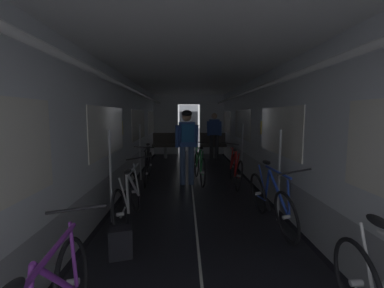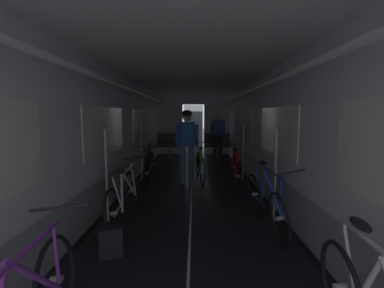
{
  "view_description": "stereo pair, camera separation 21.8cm",
  "coord_description": "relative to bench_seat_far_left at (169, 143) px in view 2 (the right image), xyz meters",
  "views": [
    {
      "loc": [
        -0.16,
        -1.76,
        1.61
      ],
      "look_at": [
        0.0,
        4.15,
        0.96
      ],
      "focal_mm": 24.5,
      "sensor_mm": 36.0,
      "label": 1
    },
    {
      "loc": [
        0.06,
        -1.76,
        1.61
      ],
      "look_at": [
        0.0,
        4.15,
        0.96
      ],
      "focal_mm": 24.5,
      "sensor_mm": 36.0,
      "label": 2
    }
  ],
  "objects": [
    {
      "name": "bicycle_blue",
      "position": [
        1.99,
        -6.16,
        -0.19
      ],
      "size": [
        0.47,
        1.7,
        0.96
      ],
      "color": "black",
      "rests_on": "ground"
    },
    {
      "name": "bicycle_red",
      "position": [
        1.91,
        -3.92,
        -0.19
      ],
      "size": [
        0.44,
        1.69,
        0.95
      ],
      "color": "black",
      "rests_on": "ground"
    },
    {
      "name": "train_car_shell",
      "position": [
        0.9,
        -4.47,
        1.13
      ],
      "size": [
        3.14,
        12.34,
        2.57
      ],
      "color": "black",
      "rests_on": "ground"
    },
    {
      "name": "backpack_on_floor",
      "position": [
        0.0,
        -6.97,
        -0.4
      ],
      "size": [
        0.31,
        0.27,
        0.34
      ],
      "primitive_type": "cube",
      "rotation": [
        0.0,
        0.0,
        0.29
      ],
      "color": "black",
      "rests_on": "ground"
    },
    {
      "name": "bicycle_silver",
      "position": [
        -0.1,
        -6.03,
        -0.19
      ],
      "size": [
        0.44,
        1.69,
        0.96
      ],
      "color": "black",
      "rests_on": "ground"
    },
    {
      "name": "bench_seat_far_right",
      "position": [
        1.8,
        0.0,
        0.0
      ],
      "size": [
        0.98,
        0.51,
        0.95
      ],
      "color": "gray",
      "rests_on": "ground"
    },
    {
      "name": "bicycle_green_in_aisle",
      "position": [
        1.09,
        -3.61,
        -0.18
      ],
      "size": [
        0.44,
        1.69,
        0.94
      ],
      "color": "black",
      "rests_on": "ground"
    },
    {
      "name": "person_cyclist_aisle",
      "position": [
        0.79,
        -3.88,
        0.5
      ],
      "size": [
        0.54,
        0.41,
        1.73
      ],
      "color": "#384C75",
      "rests_on": "ground"
    },
    {
      "name": "bench_seat_far_left",
      "position": [
        0.0,
        0.0,
        0.0
      ],
      "size": [
        0.98,
        0.51,
        0.95
      ],
      "color": "gray",
      "rests_on": "ground"
    },
    {
      "name": "bicycle_black",
      "position": [
        -0.15,
        -3.63,
        -0.18
      ],
      "size": [
        0.44,
        1.69,
        0.95
      ],
      "color": "black",
      "rests_on": "ground"
    },
    {
      "name": "person_standing_near_bench",
      "position": [
        1.8,
        -0.38,
        0.41
      ],
      "size": [
        0.53,
        0.23,
        1.69
      ],
      "color": "#2D2D33",
      "rests_on": "ground"
    }
  ]
}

